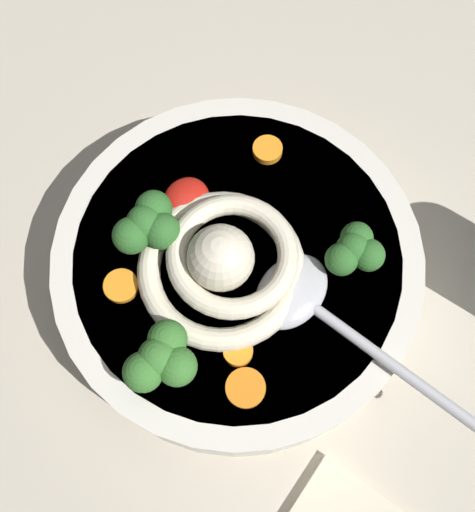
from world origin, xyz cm
name	(u,v)px	position (x,y,z in cm)	size (l,w,h in cm)	color
table_slab	(215,234)	(0.00, 0.00, 1.28)	(101.43, 101.43, 2.56)	#BCB29E
soup_bowl	(238,270)	(-3.75, -3.74, 5.84)	(26.98, 26.98, 6.34)	silver
noodle_pile	(224,263)	(-5.12, -3.35, 10.53)	(13.00, 12.74, 5.22)	beige
soup_spoon	(308,303)	(-5.26, -9.66, 9.70)	(7.54, 17.51, 1.60)	#B7B7BC
chili_sauce_dollop	(186,200)	(-1.53, 1.30, 9.73)	(3.70, 3.33, 1.67)	red
broccoli_floret_right	(355,249)	(-0.86, -11.23, 11.12)	(4.48, 3.86, 3.54)	#7A9E60
broccoli_floret_front	(148,225)	(-4.99, 2.43, 11.42)	(5.09, 4.38, 4.02)	#7A9E60
broccoli_floret_far	(161,359)	(-12.95, -2.51, 11.44)	(5.12, 4.41, 4.05)	#7A9E60
carrot_slice_beside_chili	(267,150)	(5.00, -2.41, 9.22)	(2.28, 2.28, 0.64)	orange
carrot_slice_near_spoon	(246,388)	(-12.15, -8.01, 9.12)	(2.68, 2.68, 0.44)	orange
carrot_slice_beside_noodles	(238,351)	(-10.14, -6.58, 9.26)	(2.03, 2.03, 0.71)	orange
carrot_slice_left	(121,286)	(-9.17, 2.80, 9.14)	(2.45, 2.45, 0.48)	orange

